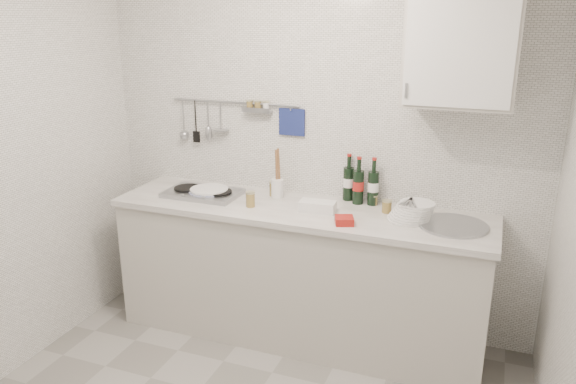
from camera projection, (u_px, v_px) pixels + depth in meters
The scene contains 14 objects.
back_wall at pixel (315, 147), 3.75m from camera, with size 3.00×0.02×2.50m, color silver.
counter at pixel (300, 276), 3.73m from camera, with size 2.44×0.64×0.96m.
wall_rail at pixel (232, 116), 3.87m from camera, with size 0.98×0.09×0.34m.
wall_cabinet at pixel (462, 43), 3.07m from camera, with size 0.60×0.38×0.70m.
plate_stack_hob at pixel (208, 192), 3.81m from camera, with size 0.29×0.28×0.05m.
plate_stack_sink at pixel (412, 211), 3.36m from camera, with size 0.28×0.26×0.12m.
wine_bottles at pixel (360, 180), 3.63m from camera, with size 0.25×0.13×0.31m.
butter_dish at pixel (318, 206), 3.50m from camera, with size 0.22×0.11×0.07m, color white.
strawberry_punnet at pixel (344, 221), 3.29m from camera, with size 0.11×0.11×0.04m, color #AD2313.
utensil_crock at pixel (277, 186), 3.76m from camera, with size 0.08×0.08×0.34m.
jar_a at pixel (274, 188), 3.80m from camera, with size 0.07×0.07×0.10m.
jar_b at pixel (373, 200), 3.62m from camera, with size 0.06×0.06×0.07m.
jar_c at pixel (387, 206), 3.48m from camera, with size 0.06×0.06×0.08m.
jar_d at pixel (250, 199), 3.58m from camera, with size 0.06×0.06×0.10m.
Camera 1 is at (1.14, -2.09, 2.10)m, focal length 35.00 mm.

